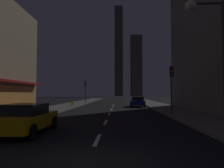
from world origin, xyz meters
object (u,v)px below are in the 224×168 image
street_lamp_right (207,32)px  car_parked_near (26,118)px  car_parked_far (137,102)px  traffic_light_far_left (85,87)px  fire_hydrant_far_left (72,104)px  traffic_light_near_right (172,79)px

street_lamp_right → car_parked_near: bearing=-176.4°
car_parked_far → traffic_light_far_left: size_ratio=1.01×
car_parked_far → traffic_light_far_left: (-9.10, 8.57, 2.45)m
car_parked_near → street_lamp_right: bearing=3.6°
car_parked_near → street_lamp_right: street_lamp_right is taller
fire_hydrant_far_left → street_lamp_right: (11.28, -19.10, 4.61)m
car_parked_far → traffic_light_near_right: (1.90, -12.07, 2.45)m
fire_hydrant_far_left → traffic_light_near_right: bearing=-45.5°
street_lamp_right → car_parked_far: bearing=95.2°
traffic_light_near_right → fire_hydrant_far_left: bearing=134.5°
car_parked_near → street_lamp_right: 9.98m
traffic_light_near_right → street_lamp_right: bearing=-90.9°
car_parked_far → traffic_light_near_right: bearing=-81.1°
car_parked_near → car_parked_far: bearing=70.3°
fire_hydrant_far_left → car_parked_far: bearing=2.8°
car_parked_far → traffic_light_far_left: bearing=136.7°
traffic_light_near_right → traffic_light_far_left: (-11.00, 20.64, 0.00)m
traffic_light_near_right → car_parked_far: bearing=98.9°
traffic_light_far_left → street_lamp_right: 30.23m
car_parked_near → street_lamp_right: size_ratio=0.64×
car_parked_far → street_lamp_right: size_ratio=0.64×
traffic_light_near_right → street_lamp_right: 7.73m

